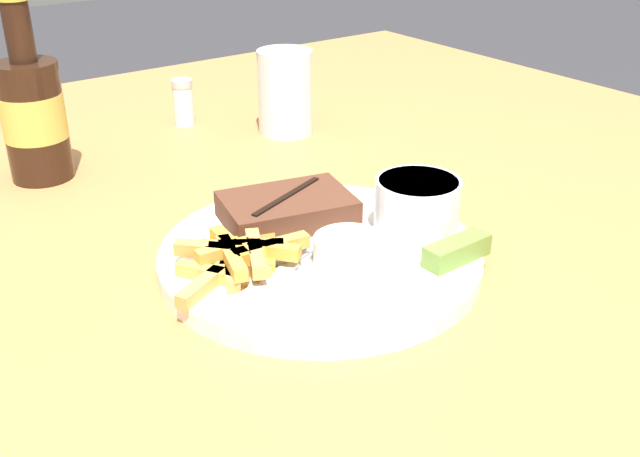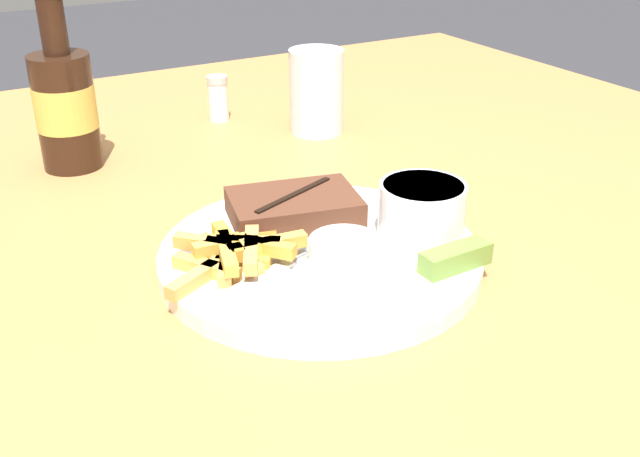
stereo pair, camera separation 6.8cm
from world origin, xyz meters
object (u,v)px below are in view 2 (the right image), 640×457
beer_bottle (65,104)px  fork_utensil (259,279)px  coleslaw_cup (422,208)px  pickle_spear (455,258)px  salt_shaker (218,98)px  steak_portion (294,207)px  dinner_plate (320,256)px  drinking_glass (316,92)px  dipping_sauce_cup (343,253)px

beer_bottle → fork_utensil: bearing=-80.8°
coleslaw_cup → pickle_spear: coleslaw_cup is taller
coleslaw_cup → salt_shaker: bearing=90.9°
salt_shaker → pickle_spear: bearing=-90.3°
salt_shaker → steak_portion: bearing=-101.8°
fork_utensil → salt_shaker: 0.49m
dinner_plate → beer_bottle: size_ratio=1.34×
dinner_plate → steak_portion: (0.01, 0.07, 0.02)m
fork_utensil → drinking_glass: 0.44m
steak_portion → dinner_plate: bearing=-97.0°
dinner_plate → fork_utensil: 0.08m
fork_utensil → dipping_sauce_cup: bearing=-32.1°
steak_portion → pickle_spear: 0.17m
steak_portion → pickle_spear: bearing=-64.2°
pickle_spear → beer_bottle: 0.51m
drinking_glass → steak_portion: bearing=-123.7°
dipping_sauce_cup → beer_bottle: 0.43m
coleslaw_cup → fork_utensil: bearing=179.4°
pickle_spear → salt_shaker: size_ratio=1.05×
beer_bottle → dinner_plate: bearing=-69.4°
beer_bottle → salt_shaker: size_ratio=3.42×
coleslaw_cup → salt_shaker: 0.47m
steak_portion → beer_bottle: beer_bottle is taller
steak_portion → coleslaw_cup: size_ratio=1.73×
dinner_plate → steak_portion: size_ratio=2.12×
steak_portion → beer_bottle: bearing=115.9°
beer_bottle → dipping_sauce_cup: bearing=-71.5°
dinner_plate → steak_portion: steak_portion is taller
steak_portion → drinking_glass: bearing=56.3°
dipping_sauce_cup → pickle_spear: dipping_sauce_cup is taller
beer_bottle → drinking_glass: beer_bottle is taller
steak_portion → drinking_glass: 0.32m
steak_portion → pickle_spear: steak_portion is taller
coleslaw_cup → beer_bottle: (-0.23, 0.39, 0.03)m
dinner_plate → pickle_spear: pickle_spear is taller
coleslaw_cup → steak_portion: bearing=133.1°
salt_shaker → coleslaw_cup: bearing=-89.1°
steak_portion → coleslaw_cup: bearing=-46.9°
dinner_plate → drinking_glass: bearing=60.8°
pickle_spear → beer_bottle: beer_bottle is taller
dipping_sauce_cup → steak_portion: bearing=85.1°
dipping_sauce_cup → pickle_spear: (0.09, -0.05, -0.01)m
coleslaw_cup → dipping_sauce_cup: bearing=-170.8°
pickle_spear → dipping_sauce_cup: bearing=150.1°
fork_utensil → salt_shaker: salt_shaker is taller
pickle_spear → drinking_glass: (0.10, 0.42, 0.03)m
steak_portion → coleslaw_cup: 0.13m
steak_portion → salt_shaker: bearing=78.2°
pickle_spear → fork_utensil: (-0.16, 0.07, -0.01)m
dipping_sauce_cup → beer_bottle: beer_bottle is taller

